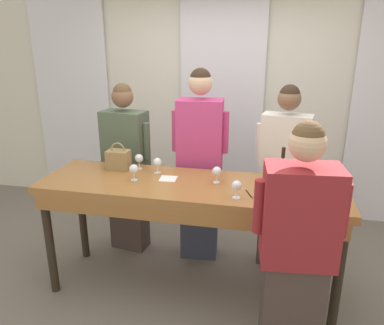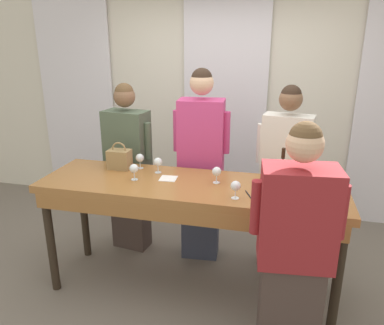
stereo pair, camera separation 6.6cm
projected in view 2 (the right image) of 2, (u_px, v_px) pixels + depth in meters
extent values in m
plane|color=#70665B|center=(190.00, 288.00, 3.28)|extent=(18.00, 18.00, 0.00)
cube|color=silver|center=(226.00, 97.00, 4.48)|extent=(12.00, 0.06, 2.80)
cube|color=white|center=(77.00, 97.00, 4.87)|extent=(0.98, 0.03, 2.69)
cube|color=white|center=(225.00, 103.00, 4.43)|extent=(0.98, 0.03, 2.69)
cube|color=#9E6633|center=(190.00, 187.00, 2.97)|extent=(2.42, 0.70, 0.06)
cube|color=#9E6633|center=(179.00, 216.00, 2.69)|extent=(2.32, 0.03, 0.12)
cylinder|color=#2D2319|center=(51.00, 241.00, 3.13)|extent=(0.07, 0.07, 0.93)
cylinder|color=#2D2319|center=(337.00, 281.00, 2.62)|extent=(0.07, 0.07, 0.93)
cylinder|color=#2D2319|center=(84.00, 213.00, 3.64)|extent=(0.07, 0.07, 0.93)
cylinder|color=#2D2319|center=(329.00, 241.00, 3.13)|extent=(0.07, 0.07, 0.93)
cylinder|color=black|center=(281.00, 176.00, 2.83)|extent=(0.08, 0.08, 0.20)
cone|color=black|center=(283.00, 161.00, 2.80)|extent=(0.08, 0.08, 0.05)
cylinder|color=black|center=(283.00, 153.00, 2.78)|extent=(0.03, 0.03, 0.08)
cylinder|color=white|center=(281.00, 178.00, 2.84)|extent=(0.09, 0.09, 0.08)
cube|color=#997A4C|center=(120.00, 159.00, 3.27)|extent=(0.19, 0.13, 0.17)
torus|color=#997A4C|center=(119.00, 149.00, 3.24)|extent=(0.13, 0.01, 0.13)
cylinder|color=white|center=(135.00, 179.00, 3.04)|extent=(0.06, 0.06, 0.00)
cylinder|color=white|center=(134.00, 176.00, 3.03)|extent=(0.01, 0.01, 0.06)
sphere|color=white|center=(134.00, 168.00, 3.01)|extent=(0.07, 0.07, 0.07)
cylinder|color=white|center=(317.00, 202.00, 2.62)|extent=(0.06, 0.06, 0.00)
cylinder|color=white|center=(317.00, 198.00, 2.61)|extent=(0.01, 0.01, 0.06)
sphere|color=white|center=(318.00, 190.00, 2.59)|extent=(0.07, 0.07, 0.07)
cylinder|color=white|center=(295.00, 191.00, 2.81)|extent=(0.06, 0.06, 0.00)
cylinder|color=white|center=(296.00, 187.00, 2.80)|extent=(0.01, 0.01, 0.06)
sphere|color=white|center=(296.00, 179.00, 2.78)|extent=(0.07, 0.07, 0.07)
sphere|color=maroon|center=(296.00, 180.00, 2.79)|extent=(0.05, 0.05, 0.05)
cylinder|color=white|center=(140.00, 168.00, 3.30)|extent=(0.06, 0.06, 0.00)
cylinder|color=white|center=(140.00, 165.00, 3.29)|extent=(0.01, 0.01, 0.06)
sphere|color=white|center=(140.00, 158.00, 3.27)|extent=(0.07, 0.07, 0.07)
sphere|color=maroon|center=(140.00, 159.00, 3.27)|extent=(0.05, 0.05, 0.05)
cylinder|color=white|center=(269.00, 191.00, 2.80)|extent=(0.06, 0.06, 0.00)
cylinder|color=white|center=(270.00, 187.00, 2.79)|extent=(0.01, 0.01, 0.06)
sphere|color=white|center=(270.00, 180.00, 2.77)|extent=(0.07, 0.07, 0.07)
cylinder|color=white|center=(158.00, 172.00, 3.20)|extent=(0.06, 0.06, 0.00)
cylinder|color=white|center=(158.00, 169.00, 3.19)|extent=(0.01, 0.01, 0.06)
sphere|color=white|center=(158.00, 162.00, 3.17)|extent=(0.07, 0.07, 0.07)
cylinder|color=white|center=(216.00, 183.00, 2.97)|extent=(0.06, 0.06, 0.00)
cylinder|color=white|center=(216.00, 179.00, 2.96)|extent=(0.01, 0.01, 0.06)
sphere|color=white|center=(217.00, 171.00, 2.94)|extent=(0.07, 0.07, 0.07)
cylinder|color=white|center=(235.00, 198.00, 2.69)|extent=(0.06, 0.06, 0.00)
cylinder|color=white|center=(235.00, 194.00, 2.68)|extent=(0.01, 0.01, 0.06)
sphere|color=white|center=(236.00, 186.00, 2.66)|extent=(0.07, 0.07, 0.07)
cube|color=white|center=(168.00, 178.00, 3.06)|extent=(0.14, 0.14, 0.00)
cylinder|color=black|center=(248.00, 194.00, 2.74)|extent=(0.06, 0.14, 0.01)
cube|color=#473833|center=(131.00, 210.00, 3.83)|extent=(0.38, 0.25, 0.80)
cube|color=#4C5B47|center=(127.00, 143.00, 3.60)|extent=(0.45, 0.29, 0.63)
sphere|color=brown|center=(124.00, 96.00, 3.46)|extent=(0.20, 0.20, 0.20)
sphere|color=brown|center=(124.00, 93.00, 3.45)|extent=(0.18, 0.18, 0.18)
cylinder|color=#4C5B47|center=(148.00, 141.00, 3.51)|extent=(0.08, 0.08, 0.35)
cylinder|color=#4C5B47|center=(106.00, 136.00, 3.67)|extent=(0.08, 0.08, 0.35)
cube|color=#383D51|center=(201.00, 215.00, 3.66)|extent=(0.36, 0.25, 0.87)
cube|color=#C63D7A|center=(201.00, 137.00, 3.41)|extent=(0.43, 0.29, 0.69)
sphere|color=#DBAD89|center=(202.00, 83.00, 3.25)|extent=(0.21, 0.21, 0.21)
sphere|color=#332319|center=(202.00, 79.00, 3.24)|extent=(0.19, 0.19, 0.19)
cylinder|color=#C63D7A|center=(226.00, 133.00, 3.36)|extent=(0.07, 0.07, 0.38)
cylinder|color=#C63D7A|center=(177.00, 131.00, 3.43)|extent=(0.07, 0.07, 0.38)
cube|color=#473833|center=(280.00, 226.00, 3.50)|extent=(0.38, 0.23, 0.82)
cube|color=silver|center=(286.00, 151.00, 3.26)|extent=(0.45, 0.27, 0.65)
sphere|color=brown|center=(291.00, 99.00, 3.12)|extent=(0.20, 0.20, 0.20)
sphere|color=#332319|center=(291.00, 95.00, 3.11)|extent=(0.17, 0.17, 0.17)
cylinder|color=silver|center=(315.00, 149.00, 3.16)|extent=(0.08, 0.08, 0.36)
cylinder|color=silver|center=(261.00, 143.00, 3.33)|extent=(0.08, 0.08, 0.36)
cube|color=#473833|center=(288.00, 313.00, 2.42)|extent=(0.40, 0.27, 0.77)
cube|color=maroon|center=(298.00, 217.00, 2.20)|extent=(0.47, 0.32, 0.61)
sphere|color=#DBAD89|center=(305.00, 144.00, 2.06)|extent=(0.21, 0.21, 0.21)
sphere|color=brown|center=(306.00, 138.00, 2.05)|extent=(0.19, 0.19, 0.19)
cylinder|color=maroon|center=(256.00, 207.00, 2.22)|extent=(0.08, 0.08, 0.34)
cylinder|color=maroon|center=(341.00, 212.00, 2.16)|extent=(0.08, 0.08, 0.34)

